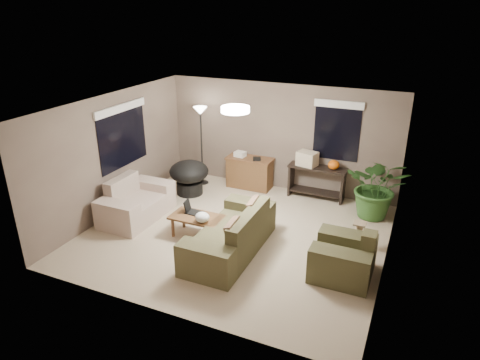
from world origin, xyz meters
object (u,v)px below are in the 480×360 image
at_px(coffee_table, 197,219).
at_px(papasan_chair, 189,175).
at_px(main_sofa, 232,237).
at_px(desk, 250,172).
at_px(floor_lamp, 201,120).
at_px(houseplant, 377,194).
at_px(armchair, 344,259).
at_px(loveseat, 135,204).
at_px(cat_scratching_post, 358,237).
at_px(console_table, 317,180).

bearing_deg(coffee_table, papasan_chair, 124.09).
relative_size(main_sofa, papasan_chair, 2.22).
height_order(desk, papasan_chair, papasan_chair).
height_order(floor_lamp, houseplant, floor_lamp).
bearing_deg(desk, main_sofa, -73.42).
height_order(armchair, houseplant, houseplant).
relative_size(loveseat, desk, 1.45).
bearing_deg(cat_scratching_post, loveseat, -171.65).
xyz_separation_m(floor_lamp, cat_scratching_post, (4.03, -1.53, -1.38)).
xyz_separation_m(main_sofa, armchair, (1.95, 0.10, 0.00)).
distance_m(coffee_table, console_table, 3.09).
height_order(desk, console_table, same).
height_order(desk, floor_lamp, floor_lamp).
bearing_deg(console_table, papasan_chair, -160.81).
distance_m(floor_lamp, cat_scratching_post, 4.53).
xyz_separation_m(loveseat, papasan_chair, (0.42, 1.49, 0.17)).
xyz_separation_m(main_sofa, loveseat, (-2.39, 0.41, 0.00)).
height_order(papasan_chair, floor_lamp, floor_lamp).
bearing_deg(papasan_chair, console_table, 19.19).
distance_m(main_sofa, floor_lamp, 3.52).
bearing_deg(console_table, loveseat, -142.31).
relative_size(coffee_table, cat_scratching_post, 2.00).
height_order(main_sofa, papasan_chair, main_sofa).
bearing_deg(papasan_chair, main_sofa, -43.99).
bearing_deg(floor_lamp, loveseat, -100.16).
xyz_separation_m(desk, floor_lamp, (-1.16, -0.23, 1.22)).
distance_m(loveseat, armchair, 4.36).
distance_m(armchair, floor_lamp, 4.85).
bearing_deg(houseplant, armchair, -94.69).
bearing_deg(armchair, main_sofa, -177.08).
relative_size(console_table, houseplant, 0.96).
bearing_deg(cat_scratching_post, console_table, 124.65).
distance_m(desk, houseplant, 3.01).
height_order(coffee_table, papasan_chair, papasan_chair).
xyz_separation_m(loveseat, armchair, (4.35, -0.31, 0.00)).
relative_size(armchair, cat_scratching_post, 2.00).
distance_m(main_sofa, papasan_chair, 2.75).
height_order(desk, cat_scratching_post, desk).
relative_size(main_sofa, loveseat, 1.38).
height_order(floor_lamp, cat_scratching_post, floor_lamp).
relative_size(console_table, papasan_chair, 1.31).
xyz_separation_m(armchair, cat_scratching_post, (0.08, 0.96, -0.08)).
height_order(armchair, desk, armchair).
height_order(coffee_table, floor_lamp, floor_lamp).
xyz_separation_m(papasan_chair, floor_lamp, (-0.03, 0.68, 1.13)).
bearing_deg(houseplant, floor_lamp, 177.78).
relative_size(desk, houseplant, 0.81).
bearing_deg(armchair, floor_lamp, 147.81).
relative_size(desk, cat_scratching_post, 2.20).
bearing_deg(cat_scratching_post, desk, 148.56).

